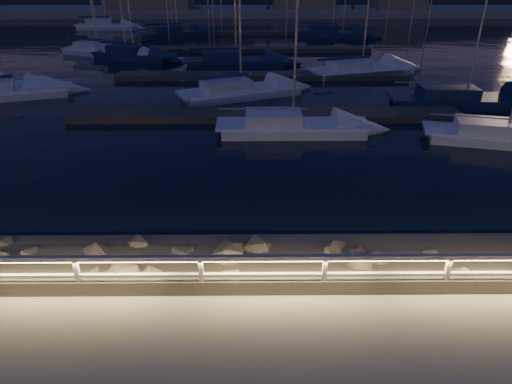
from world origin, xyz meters
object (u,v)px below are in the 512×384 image
sailboat_e (96,50)px  sailboat_h (462,99)px  sailboat_f (238,90)px  sailboat_l (359,69)px  sailboat_c (288,125)px  sailboat_b (4,91)px  sailboat_m (105,26)px  sailboat_g (233,61)px  sailboat_d (502,134)px  guard_rail (281,265)px  sailboat_k (330,33)px  sailboat_i (125,54)px  sailboat_j (132,54)px  sailboat_n (175,33)px

sailboat_e → sailboat_h: sailboat_h is taller
sailboat_f → sailboat_l: 11.59m
sailboat_c → sailboat_f: 7.62m
sailboat_e → sailboat_b: bearing=-74.4°
sailboat_m → sailboat_g: bearing=-50.1°
sailboat_d → sailboat_e: bearing=152.8°
guard_rail → sailboat_h: 22.10m
sailboat_e → sailboat_l: sailboat_l is taller
sailboat_c → sailboat_l: 15.35m
sailboat_f → sailboat_k: 29.33m
sailboat_c → sailboat_d: 10.43m
sailboat_d → sailboat_i: 32.51m
guard_rail → sailboat_l: bearing=74.2°
sailboat_d → sailboat_f: bearing=161.5°
sailboat_l → sailboat_j: bearing=143.6°
sailboat_d → sailboat_l: (-3.75, 15.32, 0.03)m
guard_rail → sailboat_f: sailboat_f is taller
sailboat_c → sailboat_e: size_ratio=1.09×
sailboat_m → sailboat_h: bearing=-44.9°
sailboat_h → sailboat_m: size_ratio=1.13×
sailboat_c → sailboat_g: sailboat_g is taller
sailboat_f → sailboat_n: bearing=82.6°
sailboat_d → sailboat_n: sailboat_n is taller
sailboat_g → sailboat_j: (-9.32, 3.14, -0.01)m
sailboat_c → sailboat_i: size_ratio=1.13×
guard_rail → sailboat_g: bearing=94.3°
sailboat_b → sailboat_h: sailboat_h is taller
sailboat_h → sailboat_i: size_ratio=1.33×
sailboat_h → sailboat_k: 29.84m
sailboat_k → guard_rail: bearing=-79.9°
sailboat_c → sailboat_d: sailboat_c is taller
sailboat_f → sailboat_n: size_ratio=0.96×
sailboat_c → guard_rail: bearing=-95.3°
sailboat_c → sailboat_f: size_ratio=0.95×
sailboat_d → sailboat_h: size_ratio=0.83×
sailboat_g → sailboat_n: 18.81m
sailboat_l → sailboat_e: bearing=141.3°
sailboat_j → sailboat_k: 24.79m
sailboat_b → sailboat_l: 25.50m
sailboat_c → sailboat_m: bearing=116.9°
sailboat_i → sailboat_m: size_ratio=0.85×
sailboat_d → sailboat_k: (-2.83, 35.99, 0.07)m
sailboat_j → sailboat_l: 20.41m
sailboat_b → sailboat_m: sailboat_m is taller
sailboat_k → sailboat_l: bearing=-72.2°
guard_rail → sailboat_i: size_ratio=3.76×
guard_rail → sailboat_e: bearing=113.3°
sailboat_f → sailboat_k: size_ratio=0.91×
sailboat_n → sailboat_f: bearing=-95.3°
sailboat_b → sailboat_i: bearing=53.0°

